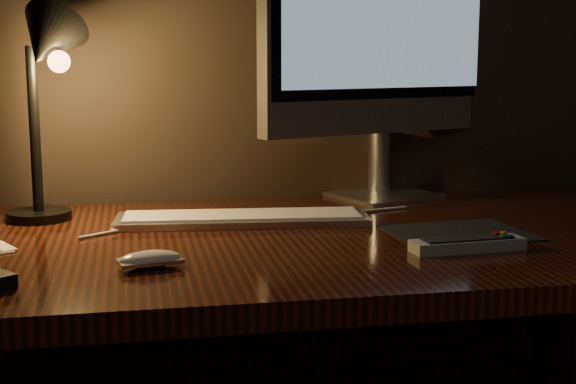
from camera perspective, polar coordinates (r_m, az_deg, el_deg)
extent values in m
cube|color=#3D180D|center=(1.38, -1.72, -3.97)|extent=(1.60, 0.75, 0.04)
cube|color=black|center=(2.03, 18.46, -11.03)|extent=(0.06, 0.06, 0.71)
cube|color=black|center=(1.79, -3.51, -10.03)|extent=(1.48, 0.02, 0.51)
cube|color=silver|center=(1.77, 6.82, -0.23)|extent=(0.25, 0.24, 0.01)
cylinder|color=silver|center=(1.79, 6.54, 2.22)|extent=(0.06, 0.06, 0.14)
cube|color=silver|center=(1.74, 7.14, 12.58)|extent=(0.59, 0.26, 0.51)
cube|color=silver|center=(1.49, -3.27, -1.87)|extent=(0.48, 0.17, 0.02)
cube|color=black|center=(1.42, 12.07, -2.87)|extent=(0.25, 0.21, 0.00)
ellipsoid|color=white|center=(1.19, -9.77, -4.90)|extent=(0.10, 0.07, 0.02)
cube|color=#9C9FA1|center=(1.30, 12.65, -3.69)|extent=(0.19, 0.06, 0.02)
cube|color=black|center=(1.30, 12.66, -3.25)|extent=(0.15, 0.05, 0.00)
cylinder|color=red|center=(1.30, 12.67, -3.13)|extent=(0.01, 0.01, 0.00)
cylinder|color=#0C8C19|center=(1.30, 12.67, -3.13)|extent=(0.01, 0.01, 0.00)
cylinder|color=gold|center=(1.30, 12.67, -3.13)|extent=(0.01, 0.01, 0.00)
cylinder|color=#1433BF|center=(1.30, 12.67, -3.13)|extent=(0.01, 0.01, 0.00)
cylinder|color=black|center=(1.58, -17.28, -1.59)|extent=(0.12, 0.12, 0.02)
cylinder|color=black|center=(1.56, -17.57, 4.25)|extent=(0.02, 0.02, 0.31)
cone|color=black|center=(1.51, -16.80, 10.12)|extent=(0.18, 0.19, 0.15)
sphere|color=#FFB266|center=(1.49, -15.97, 8.91)|extent=(0.04, 0.04, 0.04)
cylinder|color=white|center=(1.50, -2.56, -1.98)|extent=(0.61, 0.27, 0.01)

